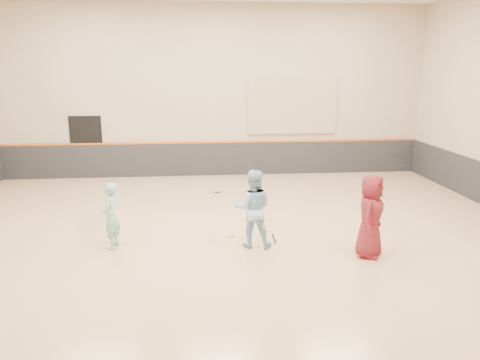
{
  "coord_description": "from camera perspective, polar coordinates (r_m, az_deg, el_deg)",
  "views": [
    {
      "loc": [
        -0.65,
        -10.68,
        3.84
      ],
      "look_at": [
        0.39,
        0.4,
        1.15
      ],
      "focal_mm": 35.0,
      "sensor_mm": 36.0,
      "label": 1
    }
  ],
  "objects": [
    {
      "name": "accent_stripe",
      "position": [
        16.86,
        -3.1,
        4.63
      ],
      "size": [
        14.9,
        0.03,
        0.06
      ],
      "primitive_type": "cube",
      "color": "#D85914",
      "rests_on": "wall_back"
    },
    {
      "name": "ball_in_hand",
      "position": [
        9.8,
        17.18,
        -3.09
      ],
      "size": [
        0.07,
        0.07,
        0.07
      ],
      "primitive_type": "sphere",
      "color": "yellow",
      "rests_on": "young_man"
    },
    {
      "name": "room",
      "position": [
        11.12,
        -1.81,
        -2.21
      ],
      "size": [
        15.04,
        12.04,
        6.22
      ],
      "color": "tan",
      "rests_on": "ground"
    },
    {
      "name": "spare_racket",
      "position": [
        14.73,
        -3.57,
        -1.24
      ],
      "size": [
        0.7,
        0.7,
        0.15
      ],
      "primitive_type": null,
      "color": "#ADBD29",
      "rests_on": "floor"
    },
    {
      "name": "ball_beside_spare",
      "position": [
        14.01,
        -4.6,
        -2.22
      ],
      "size": [
        0.07,
        0.07,
        0.07
      ],
      "primitive_type": "sphere",
      "color": "yellow",
      "rests_on": "floor"
    },
    {
      "name": "instructor",
      "position": [
        10.14,
        1.6,
        -3.5
      ],
      "size": [
        0.93,
        0.77,
        1.72
      ],
      "primitive_type": "imported",
      "rotation": [
        0.0,
        0.0,
        2.99
      ],
      "color": "#8DBADA",
      "rests_on": "floor"
    },
    {
      "name": "girl",
      "position": [
        10.45,
        -15.48,
        -4.24
      ],
      "size": [
        0.41,
        0.57,
        1.46
      ],
      "primitive_type": "imported",
      "rotation": [
        0.0,
        0.0,
        -1.69
      ],
      "color": "#73C7B2",
      "rests_on": "floor"
    },
    {
      "name": "wainscot_back",
      "position": [
        16.97,
        -3.07,
        2.57
      ],
      "size": [
        14.9,
        0.04,
        1.2
      ],
      "primitive_type": "cube",
      "color": "#232326",
      "rests_on": "floor"
    },
    {
      "name": "acoustic_panel",
      "position": [
        17.03,
        6.42,
        9.0
      ],
      "size": [
        3.2,
        0.08,
        2.0
      ],
      "primitive_type": "cube",
      "color": "tan",
      "rests_on": "wall_back"
    },
    {
      "name": "ball_under_racket",
      "position": [
        10.91,
        -0.97,
        -6.82
      ],
      "size": [
        0.07,
        0.07,
        0.07
      ],
      "primitive_type": "sphere",
      "color": "#B2CF30",
      "rests_on": "floor"
    },
    {
      "name": "held_racket",
      "position": [
        9.85,
        3.64,
        -5.65
      ],
      "size": [
        0.46,
        0.46,
        0.5
      ],
      "primitive_type": null,
      "color": "gold",
      "rests_on": "instructor"
    },
    {
      "name": "doorway",
      "position": [
        17.32,
        -18.18,
        3.81
      ],
      "size": [
        1.1,
        0.05,
        2.2
      ],
      "primitive_type": "cube",
      "color": "black",
      "rests_on": "floor"
    },
    {
      "name": "young_man",
      "position": [
        9.98,
        15.61,
        -4.25
      ],
      "size": [
        0.92,
        1.01,
        1.74
      ],
      "primitive_type": "imported",
      "rotation": [
        0.0,
        0.0,
        1.0
      ],
      "color": "maroon",
      "rests_on": "floor"
    }
  ]
}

